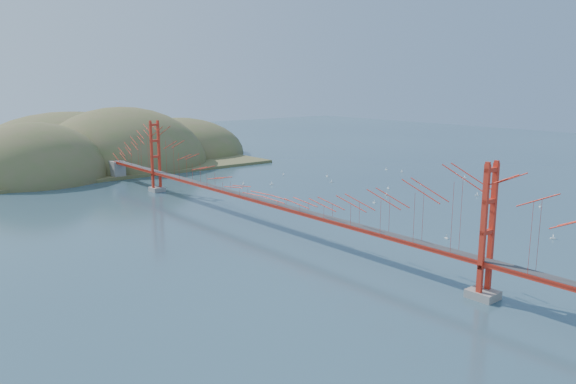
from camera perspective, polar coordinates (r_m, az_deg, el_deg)
ground at (r=70.27m, az=-2.13°, el=-3.62°), size 320.00×320.00×0.00m
bridge at (r=68.94m, az=-2.27°, el=2.04°), size 2.20×94.40×12.00m
far_headlands at (r=131.24m, az=-19.82°, el=2.72°), size 84.00×58.00×25.00m
sailboat_9 at (r=117.12m, az=9.96°, el=2.33°), size 0.51×0.60×0.69m
sailboat_1 at (r=101.18m, az=4.44°, el=1.06°), size 0.62×0.62×0.66m
sailboat_0 at (r=67.92m, az=15.81°, el=-4.46°), size 0.51×0.55×0.62m
sailboat_2 at (r=94.24m, az=18.66°, el=-0.27°), size 0.66×0.66×0.69m
sailboat_8 at (r=108.56m, az=-0.49°, el=1.80°), size 0.65×0.65×0.68m
sailboat_16 at (r=90.90m, az=9.99°, el=-0.26°), size 0.53×0.53×0.58m
sailboat_12 at (r=98.69m, az=-1.67°, el=0.83°), size 0.64×0.62×0.72m
sailboat_6 at (r=72.15m, az=25.32°, el=-4.21°), size 0.66×0.66×0.69m
sailboat_17 at (r=114.36m, az=11.48°, el=2.05°), size 0.51×0.41×0.60m
sailboat_5 at (r=96.42m, az=19.15°, el=-0.06°), size 0.51×0.52×0.58m
sailboat_11 at (r=110.12m, az=17.51°, el=1.41°), size 0.67×0.67×0.70m
sailboat_13 at (r=89.13m, az=24.24°, el=-1.32°), size 0.58×0.58×0.61m
sailboat_3 at (r=99.16m, az=-4.57°, el=0.85°), size 0.66×0.66×0.71m
sailboat_4 at (r=96.69m, az=10.16°, el=0.43°), size 0.53×0.56×0.63m
sailboat_15 at (r=107.36m, az=4.01°, el=1.67°), size 0.58×0.65×0.74m
sailboat_14 at (r=85.09m, az=8.74°, el=-1.00°), size 0.47×0.54×0.62m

